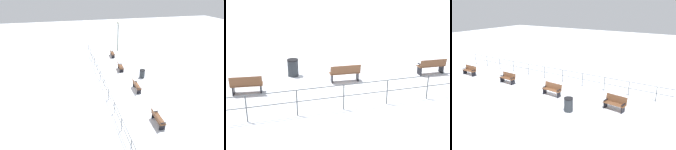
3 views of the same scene
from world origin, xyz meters
TOP-DOWN VIEW (x-y plane):
  - ground_plane at (0.00, 0.00)m, footprint 80.00×80.00m
  - bench_nearest at (0.06, -9.32)m, footprint 0.56×1.58m
  - bench_second at (-0.19, -4.66)m, footprint 0.58×1.48m
  - bench_third at (0.02, 0.00)m, footprint 0.58×1.53m
  - bench_fourth at (-0.17, 4.67)m, footprint 0.74×1.47m
  - waterfront_railing at (-2.84, 0.00)m, footprint 0.05×24.55m
  - trash_bin at (1.58, 2.33)m, footprint 0.58×0.58m

SIDE VIEW (x-z plane):
  - ground_plane at x=0.00m, z-range 0.00..0.00m
  - trash_bin at x=1.58m, z-range 0.00..0.89m
  - bench_fourth at x=-0.17m, z-range 0.00..0.90m
  - bench_second at x=-0.19m, z-range 0.03..0.89m
  - bench_nearest at x=0.06m, z-range 0.03..0.89m
  - bench_third at x=0.02m, z-range 0.03..0.93m
  - waterfront_railing at x=-2.84m, z-range 0.19..1.28m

